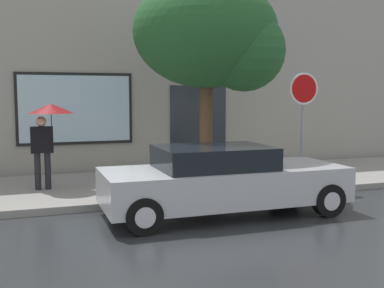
% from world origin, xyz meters
% --- Properties ---
extents(ground_plane, '(60.00, 60.00, 0.00)m').
position_xyz_m(ground_plane, '(0.00, 0.00, 0.00)').
color(ground_plane, '#282B2D').
extents(sidewalk, '(20.00, 4.00, 0.15)m').
position_xyz_m(sidewalk, '(0.00, 3.00, 0.07)').
color(sidewalk, gray).
rests_on(sidewalk, ground).
extents(building_facade, '(20.00, 0.67, 7.00)m').
position_xyz_m(building_facade, '(-0.00, 5.50, 3.48)').
color(building_facade, '#9E998E').
rests_on(building_facade, ground).
extents(parked_car, '(4.71, 1.88, 1.34)m').
position_xyz_m(parked_car, '(1.12, -0.03, 0.68)').
color(parked_car, '#B7BABF').
rests_on(parked_car, ground).
extents(pedestrian_with_umbrella, '(1.03, 1.03, 1.97)m').
position_xyz_m(pedestrian_with_umbrella, '(-1.97, 2.90, 1.73)').
color(pedestrian_with_umbrella, black).
rests_on(pedestrian_with_umbrella, sidewalk).
extents(street_tree, '(3.43, 2.92, 4.90)m').
position_xyz_m(street_tree, '(1.74, 1.99, 3.66)').
color(street_tree, '#4C3823').
rests_on(street_tree, sidewalk).
extents(stop_sign, '(0.76, 0.10, 2.70)m').
position_xyz_m(stop_sign, '(3.81, 1.43, 2.06)').
color(stop_sign, gray).
rests_on(stop_sign, sidewalk).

